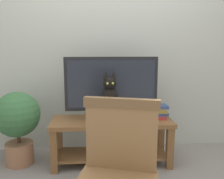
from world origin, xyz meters
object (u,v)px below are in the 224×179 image
object	(u,v)px
media_box	(110,120)
cat	(110,100)
potted_plant	(18,121)
tv	(111,86)
wooden_chair	(117,170)
tv_stand	(112,133)
book_stack	(157,112)

from	to	relation	value
media_box	cat	bearing A→B (deg)	-86.27
potted_plant	media_box	bearing A→B (deg)	-8.38
tv	media_box	xyz separation A→B (m)	(-0.03, -0.14, -0.32)
cat	potted_plant	size ratio (longest dim) A/B	0.60
cat	wooden_chair	size ratio (longest dim) A/B	0.50
tv_stand	cat	size ratio (longest dim) A/B	2.68
media_box	potted_plant	xyz separation A→B (m)	(-0.96, 0.14, -0.04)
tv_stand	book_stack	distance (m)	0.54
wooden_chair	potted_plant	xyz separation A→B (m)	(-0.93, 1.28, -0.09)
cat	potted_plant	world-z (taller)	cat
tv	potted_plant	xyz separation A→B (m)	(-0.99, -0.00, -0.36)
cat	book_stack	distance (m)	0.55
tv_stand	wooden_chair	world-z (taller)	wooden_chair
tv	potted_plant	world-z (taller)	tv
tv_stand	cat	bearing A→B (deg)	-104.34
media_box	cat	size ratio (longest dim) A/B	0.81
cat	tv	bearing A→B (deg)	80.43
tv	book_stack	xyz separation A→B (m)	(0.49, -0.04, -0.28)
media_box	tv_stand	bearing A→B (deg)	72.61
book_stack	tv_stand	bearing A→B (deg)	-177.85
cat	potted_plant	distance (m)	1.01
tv_stand	tv	world-z (taller)	tv
tv	media_box	size ratio (longest dim) A/B	2.55
cat	wooden_chair	xyz separation A→B (m)	(-0.03, -1.12, -0.15)
media_box	potted_plant	bearing A→B (deg)	171.62
tv_stand	potted_plant	xyz separation A→B (m)	(-0.99, 0.05, 0.15)
wooden_chair	book_stack	world-z (taller)	wooden_chair
tv_stand	book_stack	xyz separation A→B (m)	(0.49, 0.02, 0.23)
book_stack	tv	bearing A→B (deg)	175.75
tv	media_box	distance (m)	0.36
cat	book_stack	xyz separation A→B (m)	(0.51, 0.12, -0.16)
tv_stand	tv	size ratio (longest dim) A/B	1.30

